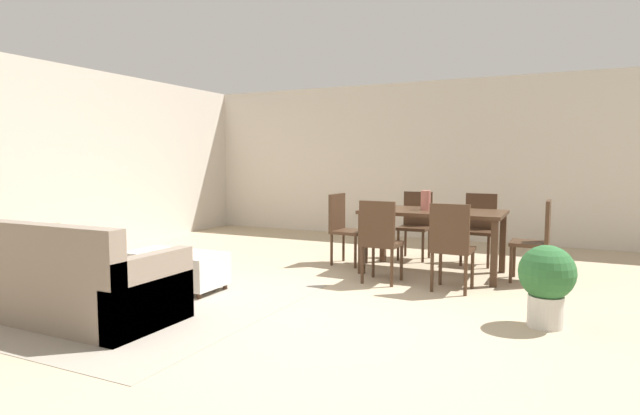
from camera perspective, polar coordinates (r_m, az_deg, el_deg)
ground_plane at (r=4.58m, az=-1.35°, el=-11.99°), size 10.80×10.80×0.00m
wall_back at (r=9.11m, az=13.15°, el=5.07°), size 9.00×0.12×2.70m
wall_left at (r=7.84m, az=-30.29°, el=4.48°), size 0.12×11.00×2.70m
area_rug at (r=5.42m, az=-20.59°, el=-9.55°), size 3.00×2.80×0.01m
couch at (r=5.06m, az=-26.83°, el=-7.43°), size 2.11×0.89×0.86m
ottoman_table at (r=5.68m, az=-15.64°, el=-6.44°), size 1.05×0.52×0.39m
dining_table at (r=6.32m, az=12.37°, el=-1.14°), size 1.63×0.91×0.76m
dining_chair_near_left at (r=5.70m, az=6.62°, el=-3.23°), size 0.41×0.41×0.92m
dining_chair_near_right at (r=5.46m, az=14.28°, el=-3.73°), size 0.41×0.41×0.92m
dining_chair_far_left at (r=7.25m, az=10.54°, el=-1.48°), size 0.40×0.40×0.92m
dining_chair_far_right at (r=7.06m, az=17.17°, el=-1.79°), size 0.42×0.42×0.92m
dining_chair_head_east at (r=6.21m, az=22.91°, el=-2.92°), size 0.40×0.40×0.92m
dining_chair_head_west at (r=6.74m, az=2.61°, el=-1.89°), size 0.43×0.43×0.92m
vase_centerpiece at (r=6.32m, az=11.58°, el=0.78°), size 0.12×0.12×0.23m
book_on_ottoman at (r=5.61m, az=-16.17°, el=-4.71°), size 0.28×0.23×0.03m
potted_plant at (r=4.61m, az=23.74°, el=-7.30°), size 0.45×0.45×0.67m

